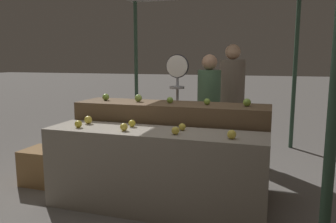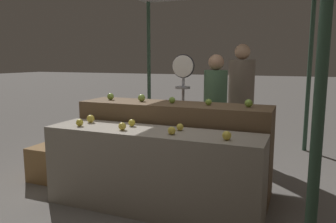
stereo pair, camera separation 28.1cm
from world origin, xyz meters
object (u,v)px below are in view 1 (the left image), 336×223
at_px(person_vendor_at_scale, 209,104).
at_px(person_customer_left, 232,94).
at_px(wooden_crate_side, 43,166).
at_px(produce_scale, 177,86).

relative_size(person_vendor_at_scale, person_customer_left, 0.91).
bearing_deg(wooden_crate_side, person_customer_left, 40.94).
height_order(person_vendor_at_scale, person_customer_left, person_customer_left).
height_order(produce_scale, wooden_crate_side, produce_scale).
height_order(person_vendor_at_scale, wooden_crate_side, person_vendor_at_scale).
relative_size(produce_scale, person_vendor_at_scale, 1.00).
height_order(person_customer_left, wooden_crate_side, person_customer_left).
xyz_separation_m(produce_scale, person_vendor_at_scale, (0.40, 0.21, -0.25)).
relative_size(produce_scale, wooden_crate_side, 3.67).
xyz_separation_m(produce_scale, person_customer_left, (0.63, 0.86, -0.17)).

